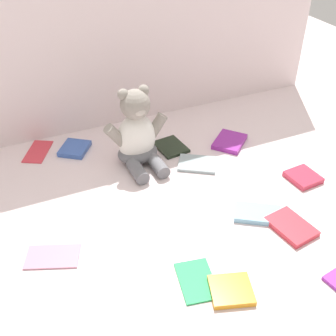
# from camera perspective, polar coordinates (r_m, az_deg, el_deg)

# --- Properties ---
(ground_plane) EXTENTS (3.20, 3.20, 0.00)m
(ground_plane) POSITION_cam_1_polar(r_m,az_deg,el_deg) (1.36, -1.37, -1.03)
(ground_plane) COLOR silver
(backdrop_drape) EXTENTS (1.68, 0.03, 0.72)m
(backdrop_drape) POSITION_cam_1_polar(r_m,az_deg,el_deg) (1.53, -7.61, 18.29)
(backdrop_drape) COLOR silver
(backdrop_drape) RESTS_ON ground_plane
(teddy_bear) EXTENTS (0.22, 0.20, 0.27)m
(teddy_bear) POSITION_cam_1_polar(r_m,az_deg,el_deg) (1.38, -4.22, 4.41)
(teddy_bear) COLOR white
(teddy_bear) RESTS_ON ground_plane
(book_case_0) EXTENTS (0.10, 0.10, 0.02)m
(book_case_0) POSITION_cam_1_polar(r_m,az_deg,el_deg) (1.41, 17.99, -1.20)
(book_case_0) COLOR #C32E46
(book_case_0) RESTS_ON ground_plane
(book_case_1) EXTENTS (0.11, 0.14, 0.02)m
(book_case_1) POSITION_cam_1_polar(r_m,az_deg,el_deg) (1.22, 16.48, -7.69)
(book_case_1) COLOR #C92F3B
(book_case_1) RESTS_ON ground_plane
(book_case_3) EXTENTS (0.12, 0.12, 0.02)m
(book_case_3) POSITION_cam_1_polar(r_m,az_deg,el_deg) (1.04, 8.62, -16.20)
(book_case_3) COLOR orange
(book_case_3) RESTS_ON ground_plane
(book_case_4) EXTENTS (0.13, 0.15, 0.01)m
(book_case_4) POSITION_cam_1_polar(r_m,az_deg,el_deg) (1.54, -17.37, 2.22)
(book_case_4) COLOR #D73643
(book_case_4) RESTS_ON ground_plane
(book_case_5) EXTENTS (0.13, 0.13, 0.02)m
(book_case_5) POSITION_cam_1_polar(r_m,az_deg,el_deg) (1.51, -12.64, 2.61)
(book_case_5) COLOR #385BAC
(book_case_5) RESTS_ON ground_plane
(book_case_6) EXTENTS (0.16, 0.12, 0.01)m
(book_case_6) POSITION_cam_1_polar(r_m,az_deg,el_deg) (1.14, -15.52, -11.51)
(book_case_6) COLOR #BC7890
(book_case_6) RESTS_ON ground_plane
(book_case_7) EXTENTS (0.11, 0.13, 0.01)m
(book_case_7) POSITION_cam_1_polar(r_m,az_deg,el_deg) (1.49, 0.37, 2.90)
(book_case_7) COLOR black
(book_case_7) RESTS_ON ground_plane
(book_case_9) EXTENTS (0.15, 0.14, 0.02)m
(book_case_9) POSITION_cam_1_polar(r_m,az_deg,el_deg) (1.23, 12.16, -6.14)
(book_case_9) COLOR #7BB4D2
(book_case_9) RESTS_ON ground_plane
(book_case_10) EXTENTS (0.15, 0.14, 0.01)m
(book_case_10) POSITION_cam_1_polar(r_m,az_deg,el_deg) (1.41, 3.93, 0.66)
(book_case_10) COLOR #90A2A6
(book_case_10) RESTS_ON ground_plane
(book_case_11) EXTENTS (0.11, 0.14, 0.01)m
(book_case_11) POSITION_cam_1_polar(r_m,az_deg,el_deg) (1.05, 3.94, -15.03)
(book_case_11) COLOR #239E54
(book_case_11) RESTS_ON ground_plane
(book_case_12) EXTENTS (0.16, 0.16, 0.02)m
(book_case_12) POSITION_cam_1_polar(r_m,az_deg,el_deg) (1.53, 8.42, 3.59)
(book_case_12) COLOR #8A258F
(book_case_12) RESTS_ON ground_plane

